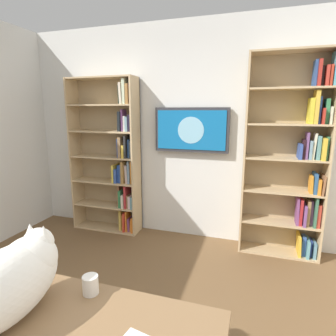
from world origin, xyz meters
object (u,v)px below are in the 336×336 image
(bookshelf_left, at_px, (294,159))
(wall_mounted_tv, at_px, (191,130))
(coffee_mug, at_px, (90,285))
(cat, at_px, (14,277))
(bookshelf_right, at_px, (114,159))

(bookshelf_left, distance_m, wall_mounted_tv, 1.22)
(bookshelf_left, xyz_separation_m, coffee_mug, (1.16, 2.20, -0.34))
(cat, relative_size, coffee_mug, 7.38)
(cat, bearing_deg, coffee_mug, -137.17)
(bookshelf_left, height_order, cat, bookshelf_left)
(bookshelf_right, relative_size, coffee_mug, 21.42)
(bookshelf_left, xyz_separation_m, wall_mounted_tv, (1.18, -0.08, 0.29))
(wall_mounted_tv, distance_m, coffee_mug, 2.37)
(wall_mounted_tv, xyz_separation_m, cat, (0.22, 2.50, -0.49))
(bookshelf_left, bearing_deg, bookshelf_right, 0.01)
(bookshelf_left, distance_m, coffee_mug, 2.51)
(bookshelf_right, relative_size, wall_mounted_tv, 2.24)
(bookshelf_left, height_order, coffee_mug, bookshelf_left)
(bookshelf_right, xyz_separation_m, wall_mounted_tv, (-1.05, -0.08, 0.40))
(bookshelf_right, xyz_separation_m, cat, (-0.82, 2.42, -0.09))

